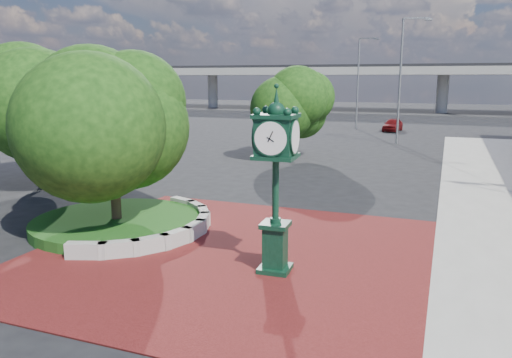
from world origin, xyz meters
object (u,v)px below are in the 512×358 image
object	(u,v)px
post_clock	(276,174)
street_lamp_near	(404,71)
street_lamp_far	(360,76)
parked_car	(393,125)

from	to	relation	value
post_clock	street_lamp_near	size ratio (longest dim) A/B	0.51
street_lamp_far	parked_car	bearing A→B (deg)	-17.32
post_clock	parked_car	distance (m)	40.71
post_clock	street_lamp_far	world-z (taller)	street_lamp_far
parked_car	post_clock	bearing A→B (deg)	-83.08
post_clock	parked_car	xyz separation A→B (m)	(-0.99, 40.63, -2.20)
street_lamp_near	street_lamp_far	distance (m)	12.67
parked_car	street_lamp_near	bearing A→B (deg)	-75.33
post_clock	street_lamp_near	world-z (taller)	street_lamp_near
post_clock	street_lamp_near	xyz separation A→B (m)	(0.66, 30.36, 3.10)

